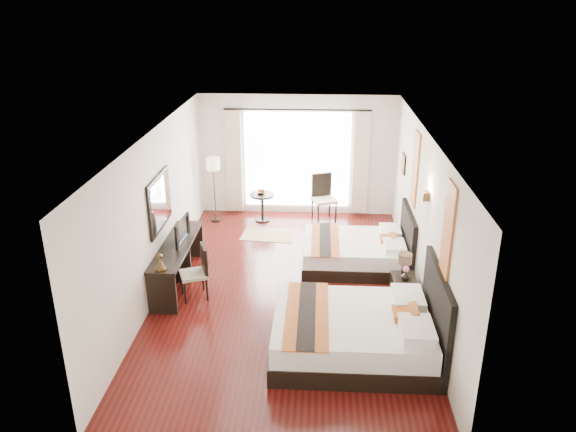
# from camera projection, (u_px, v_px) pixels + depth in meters

# --- Properties ---
(floor) EXTENTS (4.50, 7.50, 0.01)m
(floor) POSITION_uv_depth(u_px,v_px,m) (288.00, 290.00, 9.95)
(floor) COLOR #3B0B0A
(floor) RESTS_ON ground
(ceiling) EXTENTS (4.50, 7.50, 0.02)m
(ceiling) POSITION_uv_depth(u_px,v_px,m) (288.00, 135.00, 8.91)
(ceiling) COLOR white
(ceiling) RESTS_ON wall_headboard
(wall_headboard) EXTENTS (0.01, 7.50, 2.80)m
(wall_headboard) POSITION_uv_depth(u_px,v_px,m) (423.00, 219.00, 9.30)
(wall_headboard) COLOR silver
(wall_headboard) RESTS_ON floor
(wall_desk) EXTENTS (0.01, 7.50, 2.80)m
(wall_desk) POSITION_uv_depth(u_px,v_px,m) (156.00, 213.00, 9.54)
(wall_desk) COLOR silver
(wall_desk) RESTS_ON floor
(wall_window) EXTENTS (4.50, 0.01, 2.80)m
(wall_window) POSITION_uv_depth(u_px,v_px,m) (297.00, 156.00, 12.89)
(wall_window) COLOR silver
(wall_window) RESTS_ON floor
(wall_entry) EXTENTS (4.50, 0.01, 2.80)m
(wall_entry) POSITION_uv_depth(u_px,v_px,m) (268.00, 347.00, 5.95)
(wall_entry) COLOR silver
(wall_entry) RESTS_ON floor
(window_glass) EXTENTS (2.40, 0.02, 2.20)m
(window_glass) POSITION_uv_depth(u_px,v_px,m) (297.00, 160.00, 12.92)
(window_glass) COLOR white
(window_glass) RESTS_ON wall_window
(sheer_curtain) EXTENTS (2.30, 0.02, 2.10)m
(sheer_curtain) POSITION_uv_depth(u_px,v_px,m) (297.00, 161.00, 12.86)
(sheer_curtain) COLOR white
(sheer_curtain) RESTS_ON wall_window
(drape_left) EXTENTS (0.35, 0.14, 2.35)m
(drape_left) POSITION_uv_depth(u_px,v_px,m) (234.00, 161.00, 12.91)
(drape_left) COLOR beige
(drape_left) RESTS_ON floor
(drape_right) EXTENTS (0.35, 0.14, 2.35)m
(drape_right) POSITION_uv_depth(u_px,v_px,m) (361.00, 163.00, 12.75)
(drape_right) COLOR beige
(drape_right) RESTS_ON floor
(art_panel_near) EXTENTS (0.03, 0.50, 1.35)m
(art_panel_near) POSITION_uv_depth(u_px,v_px,m) (448.00, 232.00, 7.43)
(art_panel_near) COLOR maroon
(art_panel_near) RESTS_ON wall_headboard
(art_panel_far) EXTENTS (0.03, 0.50, 1.35)m
(art_panel_far) POSITION_uv_depth(u_px,v_px,m) (415.00, 169.00, 10.05)
(art_panel_far) COLOR maroon
(art_panel_far) RESTS_ON wall_headboard
(wall_sconce) EXTENTS (0.10, 0.14, 0.14)m
(wall_sconce) POSITION_uv_depth(u_px,v_px,m) (426.00, 196.00, 8.82)
(wall_sconce) COLOR #4D361B
(wall_sconce) RESTS_ON wall_headboard
(mirror_frame) EXTENTS (0.04, 1.25, 0.95)m
(mirror_frame) POSITION_uv_depth(u_px,v_px,m) (160.00, 202.00, 9.63)
(mirror_frame) COLOR black
(mirror_frame) RESTS_ON wall_desk
(mirror_glass) EXTENTS (0.01, 1.12, 0.82)m
(mirror_glass) POSITION_uv_depth(u_px,v_px,m) (161.00, 202.00, 9.62)
(mirror_glass) COLOR white
(mirror_glass) RESTS_ON mirror_frame
(bed_near) EXTENTS (2.37, 1.84, 1.34)m
(bed_near) POSITION_uv_depth(u_px,v_px,m) (359.00, 332.00, 8.09)
(bed_near) COLOR black
(bed_near) RESTS_ON floor
(bed_far) EXTENTS (2.01, 1.57, 1.13)m
(bed_far) POSITION_uv_depth(u_px,v_px,m) (359.00, 251.00, 10.72)
(bed_far) COLOR black
(bed_far) RESTS_ON floor
(nightstand) EXTENTS (0.40, 0.49, 0.47)m
(nightstand) POSITION_uv_depth(u_px,v_px,m) (403.00, 289.00, 9.46)
(nightstand) COLOR black
(nightstand) RESTS_ON floor
(table_lamp) EXTENTS (0.23, 0.23, 0.36)m
(table_lamp) POSITION_uv_depth(u_px,v_px,m) (405.00, 260.00, 9.35)
(table_lamp) COLOR black
(table_lamp) RESTS_ON nightstand
(vase) EXTENTS (0.17, 0.17, 0.15)m
(vase) POSITION_uv_depth(u_px,v_px,m) (406.00, 275.00, 9.24)
(vase) COLOR black
(vase) RESTS_ON nightstand
(console_desk) EXTENTS (0.50, 2.20, 0.76)m
(console_desk) POSITION_uv_depth(u_px,v_px,m) (178.00, 264.00, 10.05)
(console_desk) COLOR black
(console_desk) RESTS_ON floor
(television) EXTENTS (0.15, 0.75, 0.43)m
(television) POSITION_uv_depth(u_px,v_px,m) (178.00, 230.00, 9.96)
(television) COLOR black
(television) RESTS_ON console_desk
(bronze_figurine) EXTENTS (0.22, 0.22, 0.26)m
(bronze_figurine) POSITION_uv_depth(u_px,v_px,m) (160.00, 263.00, 8.93)
(bronze_figurine) COLOR #4D361B
(bronze_figurine) RESTS_ON console_desk
(desk_chair) EXTENTS (0.56, 0.56, 0.94)m
(desk_chair) POSITION_uv_depth(u_px,v_px,m) (195.00, 282.00, 9.60)
(desk_chair) COLOR #BEAC92
(desk_chair) RESTS_ON floor
(floor_lamp) EXTENTS (0.30, 0.30, 1.50)m
(floor_lamp) POSITION_uv_depth(u_px,v_px,m) (213.00, 168.00, 12.46)
(floor_lamp) COLOR black
(floor_lamp) RESTS_ON floor
(side_table) EXTENTS (0.56, 0.56, 0.65)m
(side_table) POSITION_uv_depth(u_px,v_px,m) (262.00, 207.00, 12.82)
(side_table) COLOR black
(side_table) RESTS_ON floor
(fruit_bowl) EXTENTS (0.25, 0.25, 0.05)m
(fruit_bowl) POSITION_uv_depth(u_px,v_px,m) (261.00, 193.00, 12.71)
(fruit_bowl) COLOR #402116
(fruit_bowl) RESTS_ON side_table
(window_chair) EXTENTS (0.64, 0.64, 1.08)m
(window_chair) POSITION_uv_depth(u_px,v_px,m) (324.00, 207.00, 12.84)
(window_chair) COLOR #BEAC92
(window_chair) RESTS_ON floor
(jute_rug) EXTENTS (1.17, 0.85, 0.01)m
(jute_rug) POSITION_uv_depth(u_px,v_px,m) (268.00, 235.00, 12.17)
(jute_rug) COLOR tan
(jute_rug) RESTS_ON floor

